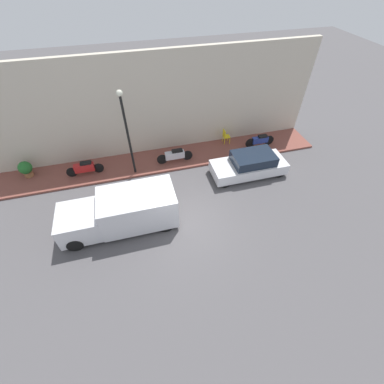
{
  "coord_description": "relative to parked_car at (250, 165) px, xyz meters",
  "views": [
    {
      "loc": [
        -7.26,
        1.46,
        9.52
      ],
      "look_at": [
        1.33,
        -0.83,
        0.6
      ],
      "focal_mm": 24.0,
      "sensor_mm": 36.0,
      "label": 1
    }
  ],
  "objects": [
    {
      "name": "ground_plane",
      "position": [
        -2.55,
        4.43,
        -0.61
      ],
      "size": [
        60.0,
        60.0,
        0.0
      ],
      "primitive_type": "plane",
      "color": "#514F51"
    },
    {
      "name": "sidewalk",
      "position": [
        2.36,
        4.43,
        -0.55
      ],
      "size": [
        2.2,
        18.69,
        0.12
      ],
      "color": "brown",
      "rests_on": "ground_plane"
    },
    {
      "name": "building_facade",
      "position": [
        3.61,
        4.43,
        2.24
      ],
      "size": [
        0.3,
        18.69,
        5.71
      ],
      "color": "beige",
      "rests_on": "ground_plane"
    },
    {
      "name": "parked_car",
      "position": [
        0.0,
        0.0,
        0.0
      ],
      "size": [
        1.64,
        4.08,
        1.28
      ],
      "color": "silver",
      "rests_on": "ground_plane"
    },
    {
      "name": "delivery_van",
      "position": [
        -1.89,
        7.03,
        0.3
      ],
      "size": [
        1.88,
        5.06,
        1.78
      ],
      "color": "silver",
      "rests_on": "ground_plane"
    },
    {
      "name": "scooter_silver",
      "position": [
        1.96,
        3.76,
        -0.06
      ],
      "size": [
        0.3,
        2.08,
        0.79
      ],
      "color": "#B7B7BF",
      "rests_on": "sidewalk"
    },
    {
      "name": "motorcycle_blue",
      "position": [
        2.15,
        -1.67,
        -0.08
      ],
      "size": [
        0.3,
        1.86,
        0.74
      ],
      "color": "navy",
      "rests_on": "sidewalk"
    },
    {
      "name": "motorcycle_red",
      "position": [
        2.13,
        8.76,
        -0.06
      ],
      "size": [
        0.3,
        1.96,
        0.81
      ],
      "color": "#B21E1E",
      "rests_on": "sidewalk"
    },
    {
      "name": "streetlamp",
      "position": [
        1.62,
        6.13,
        2.34
      ],
      "size": [
        0.29,
        0.29,
        4.66
      ],
      "color": "black",
      "rests_on": "sidewalk"
    },
    {
      "name": "potted_plant",
      "position": [
        2.78,
        11.82,
        0.02
      ],
      "size": [
        0.69,
        0.69,
        0.92
      ],
      "color": "brown",
      "rests_on": "sidewalk"
    },
    {
      "name": "cafe_chair",
      "position": [
        3.04,
        0.29,
        0.02
      ],
      "size": [
        0.4,
        0.4,
        0.9
      ],
      "color": "yellow",
      "rests_on": "sidewalk"
    }
  ]
}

